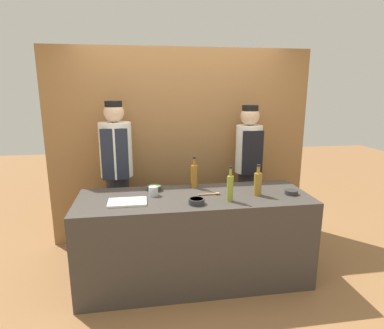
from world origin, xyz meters
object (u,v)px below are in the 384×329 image
Objects in this scene: sauce_bowl_green at (154,188)px; chef_right at (248,168)px; chef_left at (117,172)px; sauce_bowl_brown at (291,192)px; bottle_oil at (230,188)px; sauce_bowl_red at (197,201)px; wooden_spoon at (212,194)px; cutting_board at (127,202)px; bottle_amber at (194,176)px; bottle_vinegar at (258,183)px; cup_steel at (153,191)px.

sauce_bowl_green is 1.27m from chef_right.
chef_left is 1.03× the size of chef_right.
sauce_bowl_brown is 0.38× the size of bottle_oil.
chef_right is (0.81, 0.96, 0.04)m from sauce_bowl_red.
sauce_bowl_green is at bearing 156.95° from wooden_spoon.
chef_right reaches higher than bottle_oil.
cutting_board is at bearing -80.10° from chef_left.
sauce_bowl_brown is 0.79m from wooden_spoon.
bottle_amber reaches higher than sauce_bowl_red.
bottle_vinegar is 0.93× the size of bottle_amber.
cup_steel is (-1.01, 0.14, -0.08)m from bottle_vinegar.
bottle_amber reaches higher than cutting_board.
bottle_oil is (-0.66, -0.09, 0.11)m from sauce_bowl_brown.
wooden_spoon is (0.57, -0.07, -0.04)m from cup_steel.
sauce_bowl_brown is 1.94m from chef_left.
cutting_board is at bearing -150.98° from bottle_amber.
chef_left reaches higher than bottle_amber.
sauce_bowl_brown is 0.88× the size of sauce_bowl_red.
chef_right is at bearing 31.67° from bottle_amber.
chef_left reaches higher than sauce_bowl_green.
chef_right is (0.48, 0.93, -0.06)m from bottle_oil.
chef_left is at bearing 154.51° from sauce_bowl_brown.
wooden_spoon is 0.12× the size of chef_left.
bottle_vinegar is at bearing 13.68° from sauce_bowl_red.
cutting_board is at bearing -178.43° from bottle_vinegar.
wooden_spoon is 1.21m from chef_left.
chef_right reaches higher than sauce_bowl_red.
bottle_oil is 0.54m from bottle_amber.
sauce_bowl_green is 0.48× the size of bottle_vinegar.
sauce_bowl_green is at bearing 162.77° from bottle_vinegar.
cutting_board is 0.20× the size of chef_left.
bottle_oil is at bearing -117.60° from chef_right.
sauce_bowl_red is 0.42× the size of cutting_board.
sauce_bowl_red reaches higher than cutting_board.
chef_right reaches higher than cutting_board.
sauce_bowl_red is 0.44× the size of bottle_amber.
chef_left reaches higher than sauce_bowl_brown.
bottle_amber is (0.42, 0.03, 0.10)m from sauce_bowl_green.
cup_steel is at bearing 171.95° from bottle_vinegar.
cup_steel is (-0.38, 0.30, 0.02)m from sauce_bowl_red.
bottle_vinegar is 1.62m from chef_left.
chef_left is (-0.15, 0.84, 0.07)m from cutting_board.
wooden_spoon is (0.19, 0.23, -0.02)m from sauce_bowl_red.
sauce_bowl_red is at bearing -38.17° from cup_steel.
sauce_bowl_green is at bearing -157.04° from chef_right.
chef_left reaches higher than sauce_bowl_red.
chef_left is (-1.09, 0.93, -0.05)m from bottle_oil.
sauce_bowl_green is 0.60m from wooden_spoon.
chef_left is (-0.77, 0.96, 0.05)m from sauce_bowl_red.
sauce_bowl_brown reaches higher than wooden_spoon.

